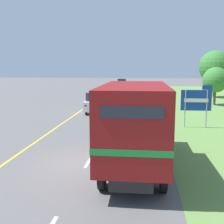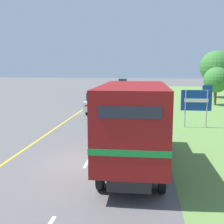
{
  "view_description": "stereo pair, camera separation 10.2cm",
  "coord_description": "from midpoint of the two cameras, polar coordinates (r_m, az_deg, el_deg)",
  "views": [
    {
      "loc": [
        2.43,
        -11.96,
        4.27
      ],
      "look_at": [
        0.3,
        7.09,
        1.2
      ],
      "focal_mm": 45.0,
      "sensor_mm": 36.0,
      "label": 1
    },
    {
      "loc": [
        2.53,
        -11.95,
        4.27
      ],
      "look_at": [
        0.3,
        7.09,
        1.2
      ],
      "focal_mm": 45.0,
      "sensor_mm": 36.0,
      "label": 2
    }
  ],
  "objects": [
    {
      "name": "centre_dash_far",
      "position": [
        32.76,
        2.28,
        1.61
      ],
      "size": [
        0.12,
        2.6,
        0.01
      ],
      "primitive_type": "cube",
      "color": "white",
      "rests_on": "ground"
    },
    {
      "name": "horse_trailer_truck",
      "position": [
        11.89,
        4.75,
        -1.93
      ],
      "size": [
        2.5,
        7.99,
        3.6
      ],
      "color": "black",
      "rests_on": "ground"
    },
    {
      "name": "centre_dash_mid_b",
      "position": [
        26.26,
        1.17,
        -0.26
      ],
      "size": [
        0.12,
        2.6,
        0.01
      ],
      "primitive_type": "cube",
      "color": "white",
      "rests_on": "ground"
    },
    {
      "name": "roadside_tree_mid",
      "position": [
        33.74,
        20.52,
        6.13
      ],
      "size": [
        2.86,
        2.86,
        4.3
      ],
      "color": "brown",
      "rests_on": "ground"
    },
    {
      "name": "lead_car_blue_ahead",
      "position": [
        55.26,
        2.31,
        5.72
      ],
      "size": [
        1.8,
        3.94,
        2.04
      ],
      "color": "black",
      "rests_on": "ground"
    },
    {
      "name": "lead_car_grey_ahead",
      "position": [
        39.89,
        5.64,
        4.2
      ],
      "size": [
        1.8,
        4.34,
        1.75
      ],
      "color": "black",
      "rests_on": "ground"
    },
    {
      "name": "roadside_tree_far",
      "position": [
        42.36,
        20.47,
        8.63
      ],
      "size": [
        4.47,
        4.47,
        6.58
      ],
      "color": "brown",
      "rests_on": "ground"
    },
    {
      "name": "centre_dash_farthest",
      "position": [
        39.3,
        3.03,
        2.85
      ],
      "size": [
        0.12,
        2.6,
        0.01
      ],
      "primitive_type": "cube",
      "color": "white",
      "rests_on": "ground"
    },
    {
      "name": "centre_dash_mid_a",
      "position": [
        19.82,
        -0.67,
        -3.34
      ],
      "size": [
        0.12,
        2.6,
        0.01
      ],
      "primitive_type": "cube",
      "color": "white",
      "rests_on": "ground"
    },
    {
      "name": "ground_plane",
      "position": [
        12.94,
        -4.83,
        -10.21
      ],
      "size": [
        200.0,
        200.0,
        0.0
      ],
      "primitive_type": "plane",
      "color": "#5B5959"
    },
    {
      "name": "highway_sign",
      "position": [
        20.7,
        16.98,
        2.11
      ],
      "size": [
        2.12,
        0.09,
        3.02
      ],
      "color": "#9E9EA3",
      "rests_on": "ground"
    },
    {
      "name": "edge_line_yellow",
      "position": [
        30.95,
        -4.9,
        1.14
      ],
      "size": [
        0.12,
        70.05,
        0.01
      ],
      "primitive_type": "cube",
      "color": "yellow",
      "rests_on": "ground"
    },
    {
      "name": "lead_car_white",
      "position": [
        26.67,
        -2.95,
        2.01
      ],
      "size": [
        1.8,
        4.3,
        1.96
      ],
      "color": "black",
      "rests_on": "ground"
    },
    {
      "name": "centre_dash_near",
      "position": [
        13.52,
        -4.29,
        -9.32
      ],
      "size": [
        0.12,
        2.6,
        0.01
      ],
      "primitive_type": "cube",
      "color": "white",
      "rests_on": "ground"
    }
  ]
}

